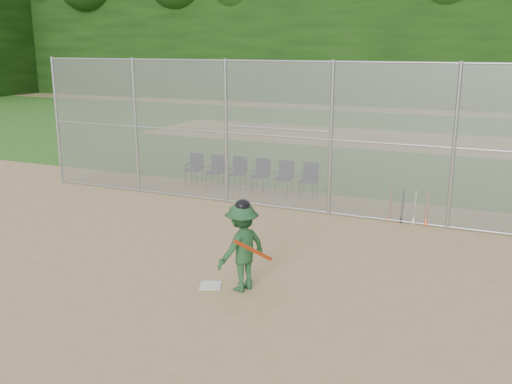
% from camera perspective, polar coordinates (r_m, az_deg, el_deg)
% --- Properties ---
extents(ground, '(100.00, 100.00, 0.00)m').
position_cam_1_polar(ground, '(11.20, -5.20, -8.40)').
color(ground, tan).
rests_on(ground, ground).
extents(grass_strip, '(100.00, 100.00, 0.00)m').
position_cam_1_polar(grass_strip, '(27.82, 12.98, 5.12)').
color(grass_strip, '#2B611D').
rests_on(grass_strip, ground).
extents(dirt_patch_far, '(24.00, 24.00, 0.00)m').
position_cam_1_polar(dirt_patch_far, '(27.82, 12.98, 5.13)').
color(dirt_patch_far, tan).
rests_on(dirt_patch_far, ground).
extents(backstop_fence, '(16.09, 0.09, 4.00)m').
position_cam_1_polar(backstop_fence, '(15.07, 3.84, 5.75)').
color(backstop_fence, gray).
rests_on(backstop_fence, ground).
extents(treeline, '(81.00, 60.00, 11.00)m').
position_cam_1_polar(treeline, '(29.47, 14.39, 16.28)').
color(treeline, black).
rests_on(treeline, ground).
extents(home_plate, '(0.51, 0.51, 0.02)m').
position_cam_1_polar(home_plate, '(10.78, -4.58, -9.28)').
color(home_plate, silver).
rests_on(home_plate, ground).
extents(batter_at_plate, '(1.13, 1.33, 1.72)m').
position_cam_1_polar(batter_at_plate, '(10.31, -1.41, -5.46)').
color(batter_at_plate, '#1E4C27').
rests_on(batter_at_plate, ground).
extents(spare_bats, '(0.96, 0.32, 0.84)m').
position_cam_1_polar(spare_bats, '(14.78, 15.02, -1.44)').
color(spare_bats, '#D84C14').
rests_on(spare_bats, ground).
extents(chair_0, '(0.54, 0.52, 0.96)m').
position_cam_1_polar(chair_0, '(18.50, -6.25, 2.33)').
color(chair_0, '#0F1037').
rests_on(chair_0, ground).
extents(chair_1, '(0.54, 0.52, 0.96)m').
position_cam_1_polar(chair_1, '(18.13, -4.12, 2.13)').
color(chair_1, '#0F1037').
rests_on(chair_1, ground).
extents(chair_2, '(0.54, 0.52, 0.96)m').
position_cam_1_polar(chair_2, '(17.79, -1.90, 1.92)').
color(chair_2, '#0F1037').
rests_on(chair_2, ground).
extents(chair_3, '(0.54, 0.52, 0.96)m').
position_cam_1_polar(chair_3, '(17.48, 0.41, 1.70)').
color(chair_3, '#0F1037').
rests_on(chair_3, ground).
extents(chair_4, '(0.54, 0.52, 0.96)m').
position_cam_1_polar(chair_4, '(17.19, 2.79, 1.46)').
color(chair_4, '#0F1037').
rests_on(chair_4, ground).
extents(chair_5, '(0.54, 0.52, 0.96)m').
position_cam_1_polar(chair_5, '(16.94, 5.24, 1.22)').
color(chair_5, '#0F1037').
rests_on(chair_5, ground).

